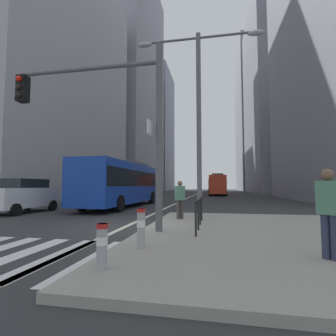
{
  "coord_description": "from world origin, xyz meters",
  "views": [
    {
      "loc": [
        3.33,
        -9.0,
        1.55
      ],
      "look_at": [
        -4.63,
        33.42,
        4.61
      ],
      "focal_mm": 26.57,
      "sensor_mm": 36.0,
      "label": 1
    }
  ],
  "objects_px": {
    "bollard_front": "(102,244)",
    "pedestrian_walking": "(329,208)",
    "sedan_white_oncoming": "(23,195)",
    "bollard_left": "(141,226)",
    "street_lamp_post": "(199,98)",
    "car_oncoming_mid": "(139,190)",
    "pedestrian_waiting": "(180,198)",
    "traffic_signal_gantry": "(108,110)",
    "city_bus_red_receding": "(217,184)",
    "car_receding_near": "(216,188)",
    "city_bus_blue_oncoming": "(124,182)",
    "city_bus_red_distant": "(214,184)"
  },
  "relations": [
    {
      "from": "bollard_front",
      "to": "pedestrian_walking",
      "type": "relative_size",
      "value": 0.44
    },
    {
      "from": "sedan_white_oncoming",
      "to": "bollard_front",
      "type": "xyz_separation_m",
      "value": [
        9.02,
        -8.63,
        -0.41
      ]
    },
    {
      "from": "bollard_left",
      "to": "street_lamp_post",
      "type": "bearing_deg",
      "value": 78.21
    },
    {
      "from": "car_oncoming_mid",
      "to": "pedestrian_walking",
      "type": "height_order",
      "value": "car_oncoming_mid"
    },
    {
      "from": "sedan_white_oncoming",
      "to": "street_lamp_post",
      "type": "height_order",
      "value": "street_lamp_post"
    },
    {
      "from": "bollard_left",
      "to": "pedestrian_waiting",
      "type": "relative_size",
      "value": 0.55
    },
    {
      "from": "traffic_signal_gantry",
      "to": "bollard_left",
      "type": "height_order",
      "value": "traffic_signal_gantry"
    },
    {
      "from": "city_bus_red_receding",
      "to": "pedestrian_waiting",
      "type": "height_order",
      "value": "city_bus_red_receding"
    },
    {
      "from": "bollard_front",
      "to": "car_receding_near",
      "type": "bearing_deg",
      "value": 87.52
    },
    {
      "from": "city_bus_red_receding",
      "to": "pedestrian_waiting",
      "type": "relative_size",
      "value": 6.75
    },
    {
      "from": "city_bus_blue_oncoming",
      "to": "sedan_white_oncoming",
      "type": "xyz_separation_m",
      "value": [
        -4.26,
        -4.92,
        -0.85
      ]
    },
    {
      "from": "car_oncoming_mid",
      "to": "car_receding_near",
      "type": "distance_m",
      "value": 22.91
    },
    {
      "from": "city_bus_red_distant",
      "to": "car_oncoming_mid",
      "type": "bearing_deg",
      "value": -106.24
    },
    {
      "from": "sedan_white_oncoming",
      "to": "city_bus_red_distant",
      "type": "height_order",
      "value": "city_bus_red_distant"
    },
    {
      "from": "sedan_white_oncoming",
      "to": "bollard_front",
      "type": "distance_m",
      "value": 12.49
    },
    {
      "from": "sedan_white_oncoming",
      "to": "street_lamp_post",
      "type": "distance_m",
      "value": 11.37
    },
    {
      "from": "car_oncoming_mid",
      "to": "street_lamp_post",
      "type": "xyz_separation_m",
      "value": [
        8.89,
        -20.39,
        4.29
      ]
    },
    {
      "from": "street_lamp_post",
      "to": "bollard_front",
      "type": "height_order",
      "value": "street_lamp_post"
    },
    {
      "from": "traffic_signal_gantry",
      "to": "car_receding_near",
      "type": "bearing_deg",
      "value": 85.3
    },
    {
      "from": "car_receding_near",
      "to": "bollard_left",
      "type": "xyz_separation_m",
      "value": [
        -1.82,
        -46.08,
        -0.35
      ]
    },
    {
      "from": "city_bus_blue_oncoming",
      "to": "pedestrian_waiting",
      "type": "height_order",
      "value": "city_bus_blue_oncoming"
    },
    {
      "from": "pedestrian_waiting",
      "to": "pedestrian_walking",
      "type": "relative_size",
      "value": 0.93
    },
    {
      "from": "sedan_white_oncoming",
      "to": "city_bus_red_receding",
      "type": "distance_m",
      "value": 31.17
    },
    {
      "from": "city_bus_red_distant",
      "to": "bollard_front",
      "type": "distance_m",
      "value": 58.88
    },
    {
      "from": "car_oncoming_mid",
      "to": "pedestrian_waiting",
      "type": "xyz_separation_m",
      "value": [
        8.05,
        -20.24,
        0.04
      ]
    },
    {
      "from": "bollard_front",
      "to": "city_bus_blue_oncoming",
      "type": "bearing_deg",
      "value": 109.4
    },
    {
      "from": "traffic_signal_gantry",
      "to": "pedestrian_walking",
      "type": "xyz_separation_m",
      "value": [
        5.61,
        -2.27,
        -2.95
      ]
    },
    {
      "from": "street_lamp_post",
      "to": "city_bus_blue_oncoming",
      "type": "bearing_deg",
      "value": 130.25
    },
    {
      "from": "pedestrian_walking",
      "to": "pedestrian_waiting",
      "type": "bearing_deg",
      "value": 124.66
    },
    {
      "from": "sedan_white_oncoming",
      "to": "bollard_left",
      "type": "height_order",
      "value": "sedan_white_oncoming"
    },
    {
      "from": "city_bus_red_distant",
      "to": "traffic_signal_gantry",
      "type": "xyz_separation_m",
      "value": [
        -3.26,
        -55.26,
        2.23
      ]
    },
    {
      "from": "car_receding_near",
      "to": "traffic_signal_gantry",
      "type": "height_order",
      "value": "traffic_signal_gantry"
    },
    {
      "from": "car_receding_near",
      "to": "city_bus_red_distant",
      "type": "bearing_deg",
      "value": 91.78
    },
    {
      "from": "car_oncoming_mid",
      "to": "bollard_front",
      "type": "relative_size",
      "value": 6.01
    },
    {
      "from": "bollard_left",
      "to": "pedestrian_waiting",
      "type": "distance_m",
      "value": 5.09
    },
    {
      "from": "sedan_white_oncoming",
      "to": "car_receding_near",
      "type": "distance_m",
      "value": 40.48
    },
    {
      "from": "car_oncoming_mid",
      "to": "bollard_front",
      "type": "height_order",
      "value": "car_oncoming_mid"
    },
    {
      "from": "sedan_white_oncoming",
      "to": "car_receding_near",
      "type": "bearing_deg",
      "value": 74.11
    },
    {
      "from": "city_bus_red_distant",
      "to": "car_oncoming_mid",
      "type": "height_order",
      "value": "city_bus_red_distant"
    },
    {
      "from": "bollard_front",
      "to": "pedestrian_waiting",
      "type": "xyz_separation_m",
      "value": [
        0.42,
        6.56,
        0.46
      ]
    },
    {
      "from": "bollard_front",
      "to": "bollard_left",
      "type": "distance_m",
      "value": 1.51
    },
    {
      "from": "sedan_white_oncoming",
      "to": "street_lamp_post",
      "type": "xyz_separation_m",
      "value": [
        10.29,
        -2.21,
        4.29
      ]
    },
    {
      "from": "city_bus_blue_oncoming",
      "to": "city_bus_red_distant",
      "type": "xyz_separation_m",
      "value": [
        6.47,
        45.3,
        0.0
      ]
    },
    {
      "from": "city_bus_red_distant",
      "to": "street_lamp_post",
      "type": "distance_m",
      "value": 52.55
    },
    {
      "from": "city_bus_red_receding",
      "to": "pedestrian_waiting",
      "type": "distance_m",
      "value": 31.14
    },
    {
      "from": "street_lamp_post",
      "to": "pedestrian_walking",
      "type": "relative_size",
      "value": 4.62
    },
    {
      "from": "traffic_signal_gantry",
      "to": "bollard_left",
      "type": "relative_size",
      "value": 6.78
    },
    {
      "from": "bollard_left",
      "to": "pedestrian_walking",
      "type": "bearing_deg",
      "value": -2.49
    },
    {
      "from": "sedan_white_oncoming",
      "to": "bollard_left",
      "type": "bearing_deg",
      "value": -37.63
    },
    {
      "from": "city_bus_blue_oncoming",
      "to": "bollard_left",
      "type": "bearing_deg",
      "value": -67.45
    }
  ]
}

